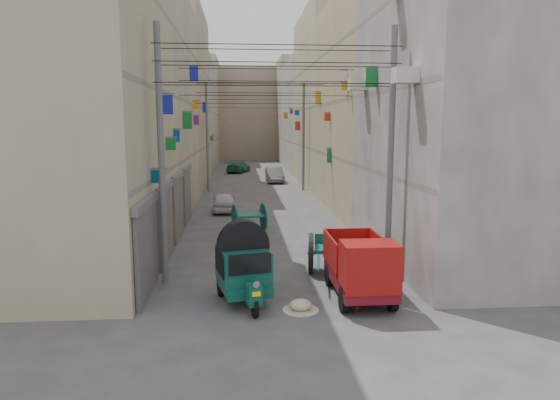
{
  "coord_description": "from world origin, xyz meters",
  "views": [
    {
      "loc": [
        -1.18,
        -9.57,
        4.98
      ],
      "look_at": [
        0.1,
        6.5,
        2.54
      ],
      "focal_mm": 32.0,
      "sensor_mm": 36.0,
      "label": 1
    }
  ],
  "objects": [
    {
      "name": "building_row_right",
      "position": [
        8.0,
        34.13,
        6.46
      ],
      "size": [
        8.0,
        62.0,
        14.0
      ],
      "color": "#ADA7A2",
      "rests_on": "ground"
    },
    {
      "name": "tonga_cart",
      "position": [
        1.8,
        6.6,
        0.71
      ],
      "size": [
        1.61,
        3.16,
        1.36
      ],
      "rotation": [
        0.0,
        0.0,
        -0.16
      ],
      "color": "black",
      "rests_on": "ground"
    },
    {
      "name": "distant_car_white",
      "position": [
        -2.14,
        19.0,
        0.55
      ],
      "size": [
        1.4,
        3.29,
        1.11
      ],
      "primitive_type": "imported",
      "rotation": [
        0.0,
        0.0,
        3.17
      ],
      "color": "silver",
      "rests_on": "ground"
    },
    {
      "name": "distant_car_green",
      "position": [
        -1.38,
        42.85,
        0.6
      ],
      "size": [
        2.83,
        4.43,
        1.2
      ],
      "primitive_type": "imported",
      "rotation": [
        0.0,
        0.0,
        2.84
      ],
      "color": "#226449",
      "rests_on": "ground"
    },
    {
      "name": "horse",
      "position": [
        2.02,
        3.51,
        0.82
      ],
      "size": [
        0.93,
        1.96,
        1.63
      ],
      "primitive_type": "imported",
      "rotation": [
        0.0,
        0.0,
        3.11
      ],
      "color": "brown",
      "rests_on": "ground"
    },
    {
      "name": "mini_truck",
      "position": [
        2.2,
        3.73,
        0.91
      ],
      "size": [
        1.55,
        3.4,
        1.91
      ],
      "rotation": [
        0.0,
        0.0,
        -0.0
      ],
      "color": "black",
      "rests_on": "ground"
    },
    {
      "name": "feed_sack",
      "position": [
        0.4,
        3.24,
        0.15
      ],
      "size": [
        0.61,
        0.49,
        0.31
      ],
      "primitive_type": "ellipsoid",
      "color": "beige",
      "rests_on": "ground"
    },
    {
      "name": "building_row_left",
      "position": [
        -8.0,
        34.13,
        6.46
      ],
      "size": [
        8.0,
        62.0,
        14.0
      ],
      "color": "tan",
      "rests_on": "ground"
    },
    {
      "name": "signboards",
      "position": [
        -0.01,
        21.66,
        3.43
      ],
      "size": [
        8.22,
        40.52,
        5.67
      ],
      "color": "#0D5090",
      "rests_on": "ground"
    },
    {
      "name": "second_cart",
      "position": [
        -0.79,
        13.6,
        0.69
      ],
      "size": [
        1.7,
        1.57,
        1.29
      ],
      "rotation": [
        0.0,
        0.0,
        0.22
      ],
      "color": "#145B50",
      "rests_on": "ground"
    },
    {
      "name": "utility_poles",
      "position": [
        0.0,
        17.0,
        4.0
      ],
      "size": [
        7.4,
        22.2,
        8.0
      ],
      "color": "slate",
      "rests_on": "ground"
    },
    {
      "name": "ground",
      "position": [
        0.0,
        0.0,
        0.0
      ],
      "size": [
        140.0,
        140.0,
        0.0
      ],
      "primitive_type": "plane",
      "color": "#434346",
      "rests_on": "ground"
    },
    {
      "name": "shutters_left",
      "position": [
        -3.92,
        10.38,
        1.49
      ],
      "size": [
        0.18,
        14.4,
        2.88
      ],
      "color": "#4C4C51",
      "rests_on": "ground"
    },
    {
      "name": "end_cap_building",
      "position": [
        0.0,
        66.0,
        6.5
      ],
      "size": [
        22.0,
        10.0,
        13.0
      ],
      "primitive_type": "cube",
      "color": "tan",
      "rests_on": "ground"
    },
    {
      "name": "overhead_cables",
      "position": [
        0.0,
        14.4,
        6.77
      ],
      "size": [
        7.4,
        22.52,
        1.12
      ],
      "color": "black",
      "rests_on": "ground"
    },
    {
      "name": "ac_units",
      "position": [
        3.65,
        7.67,
        7.43
      ],
      "size": [
        0.7,
        6.55,
        3.35
      ],
      "color": "beige",
      "rests_on": "ground"
    },
    {
      "name": "distant_car_grey",
      "position": [
        1.78,
        33.61,
        0.64
      ],
      "size": [
        1.52,
        3.96,
        1.29
      ],
      "primitive_type": "imported",
      "rotation": [
        0.0,
        0.0,
        0.04
      ],
      "color": "#5D635F",
      "rests_on": "ground"
    },
    {
      "name": "auto_rickshaw",
      "position": [
        -1.13,
        4.1,
        1.05
      ],
      "size": [
        1.81,
        2.63,
        1.79
      ],
      "rotation": [
        0.0,
        0.0,
        0.21
      ],
      "color": "black",
      "rests_on": "ground"
    }
  ]
}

